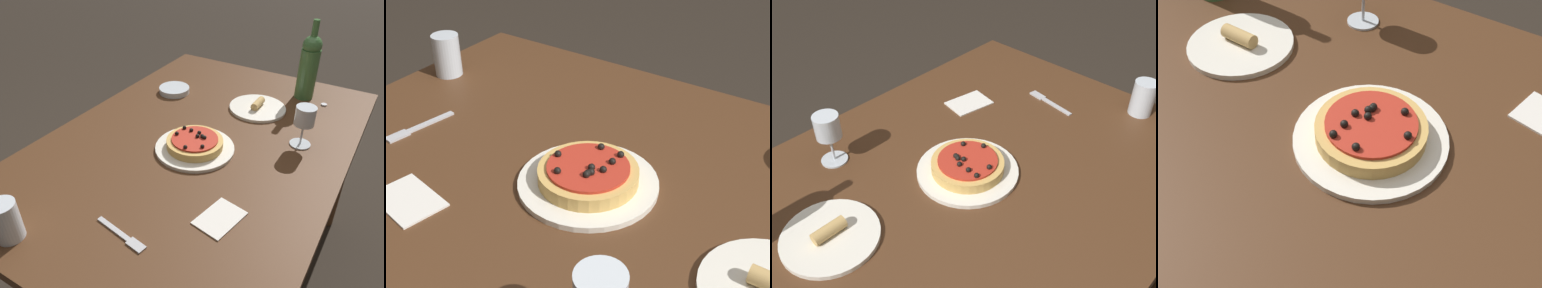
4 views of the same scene
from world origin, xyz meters
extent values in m
cube|color=#4C2D19|center=(0.00, 0.00, 0.74)|extent=(1.45, 1.00, 0.03)
cylinder|color=#4C2D19|center=(0.66, -0.44, 0.36)|extent=(0.06, 0.06, 0.73)
cylinder|color=white|center=(0.05, 0.02, 0.77)|extent=(0.27, 0.27, 0.01)
cylinder|color=tan|center=(0.05, 0.02, 0.79)|extent=(0.19, 0.19, 0.03)
cylinder|color=#B72D1E|center=(0.05, 0.02, 0.80)|extent=(0.16, 0.16, 0.01)
sphere|color=black|center=(0.04, 0.05, 0.81)|extent=(0.01, 0.01, 0.01)
sphere|color=black|center=(0.12, 0.02, 0.81)|extent=(0.01, 0.01, 0.01)
sphere|color=black|center=(0.02, -0.05, 0.81)|extent=(0.01, 0.01, 0.01)
sphere|color=black|center=(0.02, 0.02, 0.81)|extent=(0.01, 0.01, 0.01)
sphere|color=black|center=(0.04, 0.04, 0.81)|extent=(0.01, 0.01, 0.01)
sphere|color=black|center=(0.06, -0.05, 0.81)|extent=(0.01, 0.01, 0.01)
sphere|color=black|center=(0.02, -0.02, 0.81)|extent=(0.01, 0.01, 0.01)
sphere|color=black|center=(0.09, 0.07, 0.81)|extent=(0.01, 0.01, 0.01)
sphere|color=black|center=(0.03, 0.04, 0.81)|extent=(0.01, 0.01, 0.01)
sphere|color=black|center=(0.04, 0.02, 0.81)|extent=(0.01, 0.01, 0.01)
cylinder|color=silver|center=(0.64, -0.19, 0.82)|extent=(0.07, 0.07, 0.11)
cube|color=#B7B7BC|center=(0.48, 0.02, 0.76)|extent=(0.03, 0.12, 0.00)
cube|color=#B7B7BC|center=(0.50, 0.11, 0.76)|extent=(0.03, 0.06, 0.00)
cube|color=silver|center=(0.31, 0.24, 0.76)|extent=(0.15, 0.12, 0.00)
camera|label=1|loc=(0.98, 0.56, 1.50)|focal=35.00mm
camera|label=2|loc=(-0.39, 0.71, 1.39)|focal=50.00mm
camera|label=3|loc=(-0.61, -0.59, 1.57)|focal=42.00mm
camera|label=4|loc=(0.32, -0.44, 1.35)|focal=42.00mm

